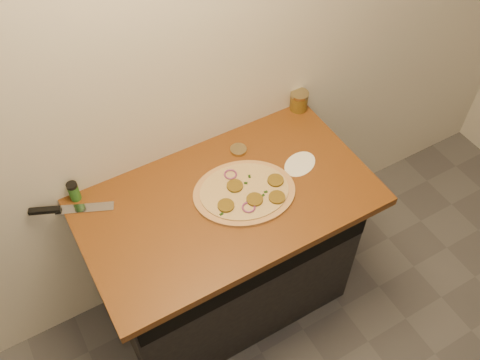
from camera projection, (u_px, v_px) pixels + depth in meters
cabinet at (226, 254)px, 2.54m from camera, size 1.10×0.60×0.86m
countertop at (227, 200)px, 2.18m from camera, size 1.20×0.70×0.04m
pizza at (245, 192)px, 2.17m from camera, size 0.51×0.51×0.03m
chefs_knife at (64, 209)px, 2.12m from camera, size 0.32×0.17×0.02m
mason_jar_lid at (238, 150)px, 2.33m from camera, size 0.09×0.09×0.02m
salsa_jar at (299, 101)px, 2.48m from camera, size 0.09×0.09×0.09m
spice_shaker at (74, 191)px, 2.13m from camera, size 0.04×0.04×0.09m
flour_spill at (300, 164)px, 2.28m from camera, size 0.21×0.21×0.00m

